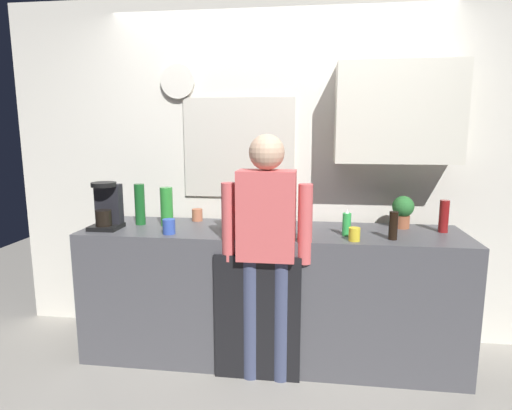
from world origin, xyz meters
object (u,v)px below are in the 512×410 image
at_px(coffee_maker, 107,208).
at_px(bottle_dark_sauce, 393,226).
at_px(bottle_red_vinegar, 444,216).
at_px(cup_blue_mug, 169,227).
at_px(cup_yellow_cup, 354,234).
at_px(dish_soap, 347,224).
at_px(bottle_green_wine, 140,204).
at_px(bottle_clear_soda, 167,207).
at_px(potted_plant, 403,210).
at_px(cup_terracotta_mug, 197,215).
at_px(storage_canister, 256,215).
at_px(person_at_sink, 266,239).
at_px(bottle_olive_oil, 226,211).

bearing_deg(coffee_maker, bottle_dark_sauce, -1.82).
distance_m(coffee_maker, bottle_red_vinegar, 2.33).
relative_size(coffee_maker, bottle_dark_sauce, 1.83).
distance_m(bottle_red_vinegar, cup_blue_mug, 1.86).
xyz_separation_m(cup_yellow_cup, dish_soap, (-0.04, 0.13, 0.04)).
height_order(bottle_red_vinegar, cup_yellow_cup, bottle_red_vinegar).
height_order(bottle_green_wine, dish_soap, bottle_green_wine).
xyz_separation_m(bottle_clear_soda, cup_yellow_cup, (1.31, -0.26, -0.10)).
xyz_separation_m(coffee_maker, potted_plant, (2.07, 0.28, -0.01)).
bearing_deg(cup_blue_mug, cup_terracotta_mug, 79.75).
relative_size(bottle_red_vinegar, dish_soap, 1.22).
relative_size(bottle_red_vinegar, cup_terracotta_mug, 2.39).
xyz_separation_m(bottle_dark_sauce, cup_terracotta_mug, (-1.38, 0.38, -0.04)).
bearing_deg(cup_blue_mug, bottle_red_vinegar, 9.13).
bearing_deg(storage_canister, cup_yellow_cup, -26.30).
relative_size(bottle_red_vinegar, cup_yellow_cup, 2.59).
relative_size(cup_terracotta_mug, person_at_sink, 0.06).
relative_size(bottle_red_vinegar, storage_canister, 1.29).
bearing_deg(coffee_maker, dish_soap, 0.10).
xyz_separation_m(cup_blue_mug, person_at_sink, (0.67, -0.09, -0.04)).
bearing_deg(bottle_olive_oil, person_at_sink, -43.02).
bearing_deg(potted_plant, cup_yellow_cup, -132.04).
xyz_separation_m(bottle_clear_soda, storage_canister, (0.64, 0.07, -0.05)).
height_order(bottle_clear_soda, cup_terracotta_mug, bottle_clear_soda).
bearing_deg(bottle_dark_sauce, cup_yellow_cup, -164.46).
bearing_deg(person_at_sink, bottle_clear_soda, 157.52).
bearing_deg(bottle_dark_sauce, potted_plant, 70.07).
bearing_deg(bottle_red_vinegar, bottle_green_wine, -178.87).
relative_size(bottle_green_wine, cup_terracotta_mug, 3.26).
distance_m(cup_yellow_cup, person_at_sink, 0.55).
relative_size(cup_blue_mug, storage_canister, 0.59).
xyz_separation_m(bottle_olive_oil, cup_yellow_cup, (0.86, -0.23, -0.08)).
bearing_deg(person_at_sink, cup_yellow_cup, 8.33).
height_order(cup_terracotta_mug, dish_soap, dish_soap).
height_order(bottle_clear_soda, potted_plant, bottle_clear_soda).
bearing_deg(bottle_green_wine, bottle_dark_sauce, -6.77).
distance_m(bottle_clear_soda, cup_yellow_cup, 1.34).
xyz_separation_m(bottle_clear_soda, bottle_dark_sauce, (1.55, -0.20, -0.05)).
bearing_deg(dish_soap, cup_blue_mug, -174.74).
xyz_separation_m(bottle_green_wine, potted_plant, (1.89, 0.13, -0.02)).
height_order(bottle_red_vinegar, dish_soap, bottle_red_vinegar).
relative_size(bottle_olive_oil, cup_terracotta_mug, 2.72).
height_order(dish_soap, person_at_sink, person_at_sink).
distance_m(storage_canister, person_at_sink, 0.42).
bearing_deg(bottle_dark_sauce, person_at_sink, -170.18).
relative_size(bottle_green_wine, bottle_dark_sauce, 1.67).
bearing_deg(bottle_green_wine, cup_terracotta_mug, 24.66).
relative_size(bottle_green_wine, potted_plant, 1.30).
height_order(bottle_olive_oil, bottle_green_wine, bottle_green_wine).
bearing_deg(bottle_olive_oil, potted_plant, 8.50).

